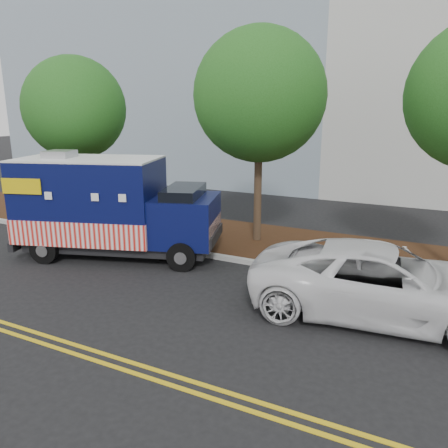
% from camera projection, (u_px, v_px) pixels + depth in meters
% --- Properties ---
extents(ground, '(120.00, 120.00, 0.00)m').
position_uv_depth(ground, '(150.00, 265.00, 13.14)').
color(ground, black).
rests_on(ground, ground).
extents(curb, '(120.00, 0.18, 0.15)m').
position_uv_depth(curb, '(175.00, 250.00, 14.33)').
color(curb, '#9E9E99').
rests_on(curb, ground).
extents(mulch_strip, '(120.00, 4.00, 0.15)m').
position_uv_depth(mulch_strip, '(206.00, 234.00, 16.15)').
color(mulch_strip, '#311E0D').
rests_on(mulch_strip, ground).
extents(centerline_near, '(120.00, 0.10, 0.01)m').
position_uv_depth(centerline_near, '(26.00, 329.00, 9.29)').
color(centerline_near, gold).
rests_on(centerline_near, ground).
extents(centerline_far, '(120.00, 0.10, 0.01)m').
position_uv_depth(centerline_far, '(16.00, 335.00, 9.07)').
color(centerline_far, gold).
rests_on(centerline_far, ground).
extents(tree_a, '(3.95, 3.95, 6.55)m').
position_uv_depth(tree_a, '(75.00, 108.00, 17.00)').
color(tree_a, '#38281C').
rests_on(tree_a, ground).
extents(tree_b, '(4.26, 4.26, 7.10)m').
position_uv_depth(tree_b, '(260.00, 96.00, 13.97)').
color(tree_b, '#38281C').
rests_on(tree_b, ground).
extents(sign_post, '(0.06, 0.06, 2.40)m').
position_uv_depth(sign_post, '(155.00, 212.00, 14.65)').
color(sign_post, '#473828').
rests_on(sign_post, ground).
extents(food_truck, '(6.66, 4.06, 3.31)m').
position_uv_depth(food_truck, '(108.00, 209.00, 13.69)').
color(food_truck, black).
rests_on(food_truck, ground).
extents(white_car, '(6.08, 3.31, 1.62)m').
position_uv_depth(white_car, '(382.00, 282.00, 9.75)').
color(white_car, silver).
rests_on(white_car, ground).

